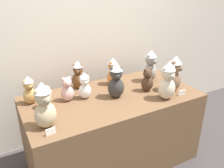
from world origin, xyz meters
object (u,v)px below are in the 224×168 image
(teddy_bear_ginger, at_px, (113,71))
(teddy_bear_snow, at_px, (85,86))
(teddy_bear_mocha, at_px, (174,74))
(display_table, at_px, (112,129))
(teddy_bear_chestnut, at_px, (78,75))
(teddy_bear_honey, at_px, (29,90))
(teddy_bear_cream, at_px, (167,81))
(teddy_bear_cocoa, at_px, (147,80))
(teddy_bear_sand, at_px, (44,106))
(teddy_bear_ash, at_px, (150,66))
(teddy_bear_charcoal, at_px, (116,81))
(teddy_bear_blush, at_px, (67,90))
(party_cup_red, at_px, (43,102))

(teddy_bear_ginger, bearing_deg, teddy_bear_snow, 176.03)
(teddy_bear_ginger, xyz_separation_m, teddy_bear_mocha, (0.44, -0.40, 0.03))
(display_table, bearing_deg, teddy_bear_chestnut, 123.33)
(teddy_bear_honey, height_order, teddy_bear_mocha, teddy_bear_mocha)
(teddy_bear_ginger, distance_m, teddy_bear_cream, 0.57)
(teddy_bear_ginger, height_order, teddy_bear_cocoa, teddy_bear_ginger)
(teddy_bear_cream, bearing_deg, teddy_bear_sand, 179.71)
(teddy_bear_mocha, height_order, teddy_bear_cream, teddy_bear_cream)
(display_table, xyz_separation_m, teddy_bear_cocoa, (0.35, -0.06, 0.47))
(teddy_bear_ash, xyz_separation_m, teddy_bear_mocha, (0.06, -0.29, 0.00))
(teddy_bear_chestnut, height_order, teddy_bear_snow, teddy_bear_chestnut)
(teddy_bear_cocoa, bearing_deg, teddy_bear_snow, 174.38)
(teddy_bear_charcoal, xyz_separation_m, teddy_bear_mocha, (0.55, -0.13, 0.01))
(teddy_bear_mocha, bearing_deg, teddy_bear_sand, 156.58)
(teddy_bear_honey, xyz_separation_m, teddy_bear_cocoa, (1.02, -0.27, -0.02))
(teddy_bear_ginger, height_order, teddy_bear_mocha, teddy_bear_mocha)
(teddy_bear_ash, bearing_deg, teddy_bear_ginger, 147.07)
(teddy_bear_honey, height_order, teddy_bear_ash, teddy_bear_ash)
(teddy_bear_ash, distance_m, teddy_bear_chestnut, 0.74)
(display_table, distance_m, teddy_bear_chestnut, 0.62)
(display_table, distance_m, teddy_bear_blush, 0.61)
(teddy_bear_ash, bearing_deg, teddy_bear_chestnut, 149.03)
(teddy_bear_blush, height_order, teddy_bear_cocoa, teddy_bear_cocoa)
(teddy_bear_sand, distance_m, party_cup_red, 0.31)
(teddy_bear_ginger, bearing_deg, teddy_bear_blush, 166.76)
(teddy_bear_chestnut, bearing_deg, teddy_bear_sand, -104.23)
(teddy_bear_blush, bearing_deg, display_table, -20.29)
(teddy_bear_ash, height_order, teddy_bear_cream, teddy_bear_cream)
(teddy_bear_charcoal, relative_size, party_cup_red, 2.98)
(teddy_bear_chestnut, bearing_deg, teddy_bear_charcoal, -29.50)
(teddy_bear_ginger, xyz_separation_m, teddy_bear_blush, (-0.52, -0.12, -0.03))
(teddy_bear_honey, height_order, party_cup_red, teddy_bear_honey)
(teddy_bear_ginger, xyz_separation_m, teddy_bear_sand, (-0.78, -0.43, 0.03))
(teddy_bear_charcoal, bearing_deg, teddy_bear_mocha, 0.66)
(teddy_bear_sand, bearing_deg, teddy_bear_charcoal, -0.37)
(teddy_bear_blush, relative_size, teddy_bear_sand, 0.63)
(teddy_bear_blush, bearing_deg, teddy_bear_ash, -3.56)
(teddy_bear_ash, bearing_deg, teddy_bear_charcoal, -178.97)
(display_table, height_order, teddy_bear_snow, teddy_bear_snow)
(teddy_bear_honey, xyz_separation_m, teddy_bear_ash, (1.19, -0.09, 0.04))
(teddy_bear_cocoa, bearing_deg, teddy_bear_mocha, -17.37)
(teddy_bear_blush, height_order, teddy_bear_sand, teddy_bear_sand)
(display_table, distance_m, teddy_bear_honey, 0.86)
(teddy_bear_sand, height_order, teddy_bear_cocoa, teddy_bear_sand)
(party_cup_red, bearing_deg, teddy_bear_sand, -98.91)
(teddy_bear_honey, relative_size, teddy_bear_ginger, 0.89)
(teddy_bear_cocoa, xyz_separation_m, teddy_bear_snow, (-0.58, 0.14, 0.01))
(teddy_bear_charcoal, height_order, teddy_bear_chestnut, teddy_bear_charcoal)
(party_cup_red, bearing_deg, teddy_bear_chestnut, 29.16)
(display_table, relative_size, teddy_bear_sand, 4.50)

